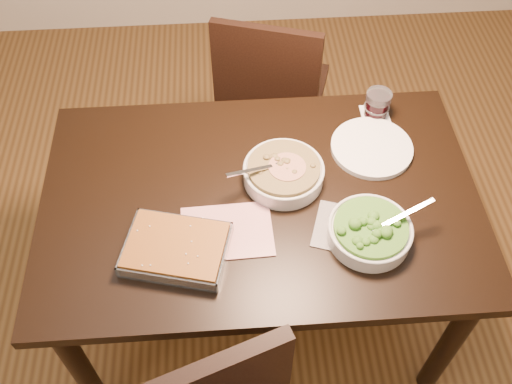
{
  "coord_description": "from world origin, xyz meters",
  "views": [
    {
      "loc": [
        -0.09,
        -1.11,
        2.19
      ],
      "look_at": [
        -0.02,
        -0.02,
        0.8
      ],
      "focal_mm": 40.0,
      "sensor_mm": 36.0,
      "label": 1
    }
  ],
  "objects": [
    {
      "name": "chair_far",
      "position": [
        0.1,
        0.75,
        0.52
      ],
      "size": [
        0.54,
        0.54,
        0.92
      ],
      "rotation": [
        0.0,
        0.0,
        2.84
      ],
      "color": "black",
      "rests_on": "ground"
    },
    {
      "name": "coaster",
      "position": [
        0.44,
        0.34,
        0.75
      ],
      "size": [
        0.1,
        0.1,
        0.0
      ],
      "primitive_type": "cube",
      "color": "white",
      "rests_on": "table"
    },
    {
      "name": "baking_dish",
      "position": [
        -0.26,
        -0.2,
        0.78
      ],
      "size": [
        0.34,
        0.28,
        0.05
      ],
      "rotation": [
        0.0,
        0.0,
        -0.25
      ],
      "color": "silver",
      "rests_on": "table"
    },
    {
      "name": "magazine_b",
      "position": [
        0.28,
        -0.16,
        0.75
      ],
      "size": [
        0.29,
        0.25,
        0.0
      ],
      "primitive_type": "cube",
      "rotation": [
        0.0,
        0.0,
        -0.32
      ],
      "color": "#282830",
      "rests_on": "table"
    },
    {
      "name": "dinner_plate",
      "position": [
        0.39,
        0.17,
        0.76
      ],
      "size": [
        0.28,
        0.28,
        0.02
      ],
      "primitive_type": "cylinder",
      "color": "white",
      "rests_on": "table"
    },
    {
      "name": "table",
      "position": [
        0.0,
        0.0,
        0.65
      ],
      "size": [
        1.4,
        0.9,
        0.75
      ],
      "color": "black",
      "rests_on": "ground"
    },
    {
      "name": "wine_tumbler",
      "position": [
        0.44,
        0.34,
        0.8
      ],
      "size": [
        0.09,
        0.09,
        0.1
      ],
      "color": "black",
      "rests_on": "coaster"
    },
    {
      "name": "ground",
      "position": [
        0.0,
        0.0,
        0.0
      ],
      "size": [
        4.0,
        4.0,
        0.0
      ],
      "primitive_type": "plane",
      "color": "#482D14",
      "rests_on": "ground"
    },
    {
      "name": "stew_bowl",
      "position": [
        0.08,
        0.06,
        0.79
      ],
      "size": [
        0.28,
        0.26,
        0.1
      ],
      "color": "silver",
      "rests_on": "table"
    },
    {
      "name": "broccoli_bowl",
      "position": [
        0.31,
        -0.18,
        0.78
      ],
      "size": [
        0.28,
        0.25,
        0.1
      ],
      "color": "silver",
      "rests_on": "table"
    },
    {
      "name": "magazine_a",
      "position": [
        -0.11,
        -0.13,
        0.75
      ],
      "size": [
        0.28,
        0.21,
        0.01
      ],
      "primitive_type": "cube",
      "rotation": [
        0.0,
        0.0,
        0.03
      ],
      "color": "#BA354B",
      "rests_on": "table"
    }
  ]
}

